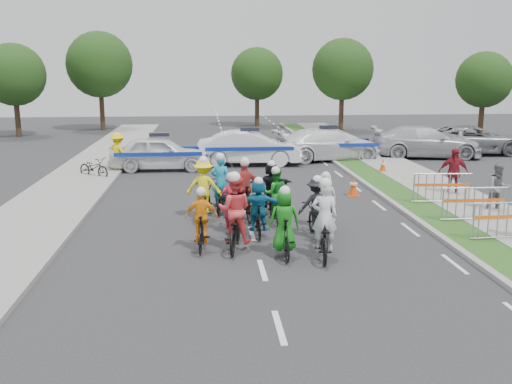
{
  "coord_description": "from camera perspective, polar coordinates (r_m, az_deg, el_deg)",
  "views": [
    {
      "loc": [
        -1.27,
        -12.41,
        4.53
      ],
      "look_at": [
        0.17,
        3.48,
        1.1
      ],
      "focal_mm": 40.0,
      "sensor_mm": 36.0,
      "label": 1
    }
  ],
  "objects": [
    {
      "name": "ground",
      "position": [
        13.27,
        0.64,
        -7.83
      ],
      "size": [
        90.0,
        90.0,
        0.0
      ],
      "primitive_type": "plane",
      "color": "#28282B",
      "rests_on": "ground"
    },
    {
      "name": "curb_right",
      "position": [
        19.07,
        14.52,
        -1.82
      ],
      "size": [
        0.2,
        60.0,
        0.12
      ],
      "primitive_type": "cube",
      "color": "gray",
      "rests_on": "ground"
    },
    {
      "name": "grass_strip",
      "position": [
        19.32,
        16.48,
        -1.77
      ],
      "size": [
        1.2,
        60.0,
        0.11
      ],
      "primitive_type": "cube",
      "color": "#1E4917",
      "rests_on": "ground"
    },
    {
      "name": "sidewalk_right",
      "position": [
        20.04,
        21.27,
        -1.58
      ],
      "size": [
        2.4,
        60.0,
        0.13
      ],
      "primitive_type": "cube",
      "color": "gray",
      "rests_on": "ground"
    },
    {
      "name": "sidewalk_left",
      "position": [
        18.72,
        -21.24,
        -2.51
      ],
      "size": [
        3.0,
        60.0,
        0.13
      ],
      "primitive_type": "cube",
      "color": "gray",
      "rests_on": "ground"
    },
    {
      "name": "rider_0",
      "position": [
        14.06,
        6.79,
        -3.92
      ],
      "size": [
        1.0,
        2.06,
        2.02
      ],
      "rotation": [
        0.0,
        0.0,
        2.98
      ],
      "color": "black",
      "rests_on": "ground"
    },
    {
      "name": "rider_1",
      "position": [
        14.02,
        2.82,
        -3.72
      ],
      "size": [
        0.76,
        1.72,
        1.81
      ],
      "rotation": [
        0.0,
        0.0,
        3.15
      ],
      "color": "black",
      "rests_on": "ground"
    },
    {
      "name": "rider_2",
      "position": [
        14.6,
        -2.14,
        -2.88
      ],
      "size": [
        1.0,
        2.09,
        2.04
      ],
      "rotation": [
        0.0,
        0.0,
        2.99
      ],
      "color": "black",
      "rests_on": "ground"
    },
    {
      "name": "rider_3",
      "position": [
        14.61,
        -5.44,
        -3.34
      ],
      "size": [
        0.86,
        1.62,
        1.67
      ],
      "rotation": [
        0.0,
        0.0,
        3.06
      ],
      "color": "black",
      "rests_on": "ground"
    },
    {
      "name": "rider_4",
      "position": [
        15.66,
        6.02,
        -2.14
      ],
      "size": [
        0.99,
        1.75,
        1.77
      ],
      "rotation": [
        0.0,
        0.0,
        3.17
      ],
      "color": "black",
      "rests_on": "ground"
    },
    {
      "name": "rider_5",
      "position": [
        15.7,
        0.23,
        -1.91
      ],
      "size": [
        1.35,
        1.62,
        1.69
      ],
      "rotation": [
        0.0,
        0.0,
        3.12
      ],
      "color": "black",
      "rests_on": "ground"
    },
    {
      "name": "rider_6",
      "position": [
        16.1,
        -2.49,
        -2.07
      ],
      "size": [
        0.87,
        1.8,
        1.76
      ],
      "rotation": [
        0.0,
        0.0,
        3.3
      ],
      "color": "black",
      "rests_on": "ground"
    },
    {
      "name": "rider_7",
      "position": [
        16.67,
        6.87,
        -1.37
      ],
      "size": [
        0.73,
        1.63,
        1.69
      ],
      "rotation": [
        0.0,
        0.0,
        3.19
      ],
      "color": "black",
      "rests_on": "ground"
    },
    {
      "name": "rider_8",
      "position": [
        17.03,
        1.93,
        -1.02
      ],
      "size": [
        0.77,
        1.76,
        1.76
      ],
      "rotation": [
        0.0,
        0.0,
        3.21
      ],
      "color": "black",
      "rests_on": "ground"
    },
    {
      "name": "rider_9",
      "position": [
        17.42,
        -1.13,
        -0.4
      ],
      "size": [
        1.04,
        1.93,
        1.96
      ],
      "rotation": [
        0.0,
        0.0,
        3.31
      ],
      "color": "black",
      "rests_on": "ground"
    },
    {
      "name": "rider_10",
      "position": [
        17.62,
        -5.22,
        -0.27
      ],
      "size": [
        1.18,
        2.02,
        1.98
      ],
      "rotation": [
        0.0,
        0.0,
        2.99
      ],
      "color": "black",
      "rests_on": "ground"
    },
    {
      "name": "rider_11",
      "position": [
        18.37,
        1.51,
        0.18
      ],
      "size": [
        1.38,
        1.65,
        1.71
      ],
      "rotation": [
        0.0,
        0.0,
        3.1
      ],
      "color": "black",
      "rests_on": "ground"
    },
    {
      "name": "rider_12",
      "position": [
        18.49,
        -3.56,
        -0.03
      ],
      "size": [
        0.93,
        1.99,
        1.95
      ],
      "rotation": [
        0.0,
        0.0,
        3.0
      ],
      "color": "black",
      "rests_on": "ground"
    },
    {
      "name": "police_car_0",
      "position": [
        26.6,
        -9.58,
        3.86
      ],
      "size": [
        4.6,
        1.92,
        1.56
      ],
      "primitive_type": "imported",
      "rotation": [
        0.0,
        0.0,
        1.55
      ],
      "color": "white",
      "rests_on": "ground"
    },
    {
      "name": "police_car_1",
      "position": [
        27.63,
        -0.65,
        4.42
      ],
      "size": [
        5.06,
        1.99,
        1.64
      ],
      "primitive_type": "imported",
      "rotation": [
        0.0,
        0.0,
        1.52
      ],
      "color": "white",
      "rests_on": "ground"
    },
    {
      "name": "police_car_2",
      "position": [
        29.32,
        7.21,
        4.74
      ],
      "size": [
        5.83,
        3.15,
        1.6
      ],
      "primitive_type": "imported",
      "rotation": [
        0.0,
        0.0,
        1.74
      ],
      "color": "white",
      "rests_on": "ground"
    },
    {
      "name": "civilian_sedan",
      "position": [
        31.26,
        16.61,
        4.82
      ],
      "size": [
        5.92,
        3.08,
        1.64
      ],
      "primitive_type": "imported",
      "rotation": [
        0.0,
        0.0,
        1.43
      ],
      "color": "#B6B6BB",
      "rests_on": "ground"
    },
    {
      "name": "civilian_suv",
      "position": [
        33.39,
        20.78,
        4.9
      ],
      "size": [
        5.66,
        2.74,
        1.55
      ],
      "primitive_type": "imported",
      "rotation": [
        0.0,
        0.0,
        1.54
      ],
      "color": "gray",
      "rests_on": "ground"
    },
    {
      "name": "spectator_1",
      "position": [
        19.73,
        23.1,
        0.32
      ],
      "size": [
        0.84,
        0.67,
        1.65
      ],
      "primitive_type": "imported",
      "rotation": [
        0.0,
        0.0,
        -0.06
      ],
      "color": "slate",
      "rests_on": "ground"
    },
    {
      "name": "spectator_2",
      "position": [
        21.87,
        19.14,
        1.88
      ],
      "size": [
        1.12,
        0.71,
        1.78
      ],
      "primitive_type": "imported",
      "rotation": [
        0.0,
        0.0,
        -0.29
      ],
      "color": "maroon",
      "rests_on": "ground"
    },
    {
      "name": "marshal_hiviz",
      "position": [
        26.27,
        -13.62,
        3.85
      ],
      "size": [
        1.33,
        1.21,
        1.79
      ],
      "primitive_type": "imported",
      "rotation": [
        0.0,
        0.0,
        2.52
      ],
      "color": "yellow",
      "rests_on": "ground"
    },
    {
      "name": "barrier_0",
      "position": [
        16.57,
        23.81,
        -2.79
      ],
      "size": [
        2.02,
        0.59,
        1.12
      ],
      "primitive_type": null,
      "rotation": [
        0.0,
        0.0,
        0.04
      ],
      "color": "#A5A8AD",
      "rests_on": "ground"
    },
    {
      "name": "barrier_1",
      "position": [
        18.22,
        20.93,
        -1.27
      ],
      "size": [
        2.01,
        0.55,
        1.12
      ],
      "primitive_type": null,
      "rotation": [
        0.0,
        0.0,
        -0.02
      ],
      "color": "#A5A8AD",
      "rests_on": "ground"
    },
    {
      "name": "barrier_2",
      "position": [
        20.3,
        18.07,
        0.25
      ],
      "size": [
        2.03,
        0.65,
        1.12
      ],
      "primitive_type": null,
      "rotation": [
        0.0,
        0.0,
        -0.08
      ],
      "color": "#A5A8AD",
      "rests_on": "ground"
    },
    {
      "name": "cone_0",
      "position": [
        21.13,
        9.72,
        0.52
      ],
      "size": [
        0.4,
        0.4,
        0.7
      ],
      "color": "#F24C0C",
      "rests_on": "ground"
    },
    {
      "name": "cone_1",
      "position": [
        25.87,
        12.57,
        2.52
      ],
      "size": [
        0.4,
        0.4,
        0.7
      ],
      "color": "#F24C0C",
      "rests_on": "ground"
    },
    {
      "name": "parked_bike",
      "position": [
        25.28,
        -15.92,
        2.36
      ],
      "size": [
        1.69,
        1.48,
        0.88
      ],
      "primitive_type": "imported",
      "rotation": [
        0.0,
        0.0,
        0.92
      ],
      "color": "black",
      "rests_on": "ground"
    },
    {
      "name": "tree_0",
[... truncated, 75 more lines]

